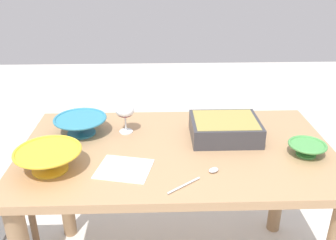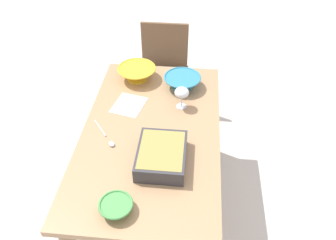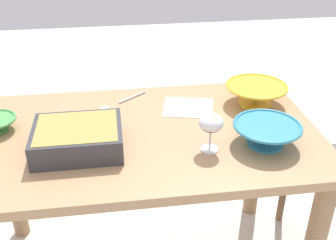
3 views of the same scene
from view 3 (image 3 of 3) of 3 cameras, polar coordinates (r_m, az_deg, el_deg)
The scene contains 7 objects.
dining_table at distance 1.64m, azimuth -3.74°, elevation -5.57°, with size 1.37×0.79×0.76m.
wine_glass at distance 1.42m, azimuth 5.98°, elevation -0.61°, with size 0.09×0.09×0.14m.
casserole_dish at distance 1.48m, azimuth -12.44°, elevation -2.32°, with size 0.31×0.25×0.09m.
mixing_bowl at distance 1.51m, azimuth 13.54°, elevation -1.77°, with size 0.25×0.25×0.08m.
small_bowl at distance 1.79m, azimuth 12.12°, elevation 3.64°, with size 0.26×0.26×0.09m.
serving_spoon at distance 1.77m, azimuth -7.43°, elevation 2.21°, with size 0.21×0.17×0.01m.
napkin at distance 1.74m, azimuth 2.84°, elevation 1.76°, with size 0.21×0.18×0.00m, color white.
Camera 3 is at (-0.08, -1.35, 1.57)m, focal length 43.83 mm.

